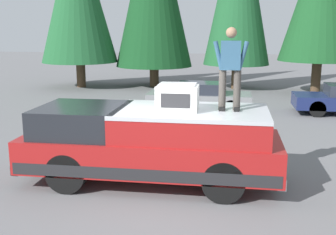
% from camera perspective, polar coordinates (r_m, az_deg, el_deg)
% --- Properties ---
extents(ground_plane, '(90.00, 90.00, 0.00)m').
position_cam_1_polar(ground_plane, '(8.87, -0.53, -9.93)').
color(ground_plane, slate).
extents(pickup_truck, '(2.01, 5.54, 1.65)m').
position_cam_1_polar(pickup_truck, '(9.11, -2.31, -3.54)').
color(pickup_truck, maroon).
rests_on(pickup_truck, ground).
extents(compressor_unit, '(0.65, 0.84, 0.56)m').
position_cam_1_polar(compressor_unit, '(8.63, 1.30, 2.75)').
color(compressor_unit, white).
rests_on(compressor_unit, pickup_truck).
extents(person_on_truck_bed, '(0.29, 0.72, 1.69)m').
position_cam_1_polar(person_on_truck_bed, '(8.68, 8.46, 6.84)').
color(person_on_truck_bed, '#423D38').
rests_on(person_on_truck_bed, pickup_truck).
extents(parked_car_grey, '(1.64, 4.10, 1.16)m').
position_cam_1_polar(parked_car_grey, '(16.90, 4.34, 2.80)').
color(parked_car_grey, gray).
rests_on(parked_car_grey, ground).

